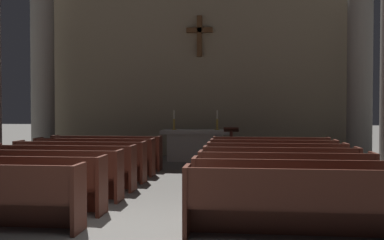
{
  "coord_description": "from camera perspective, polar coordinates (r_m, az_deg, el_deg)",
  "views": [
    {
      "loc": [
        1.47,
        -6.04,
        1.72
      ],
      "look_at": [
        0.0,
        7.55,
        1.35
      ],
      "focal_mm": 42.64,
      "sensor_mm": 36.0,
      "label": 1
    }
  ],
  "objects": [
    {
      "name": "altar",
      "position": [
        14.76,
        0.44,
        -3.08
      ],
      "size": [
        2.2,
        0.9,
        1.01
      ],
      "color": "#BCB7AD",
      "rests_on": "ground"
    },
    {
      "name": "pew_left_row_5",
      "position": [
        10.92,
        -13.83,
        -5.04
      ],
      "size": [
        3.06,
        0.5,
        0.95
      ],
      "color": "#4C2319",
      "rests_on": "ground"
    },
    {
      "name": "candlestick_right",
      "position": [
        14.67,
        3.16,
        -0.47
      ],
      "size": [
        0.16,
        0.16,
        0.63
      ],
      "color": "#B79338",
      "rests_on": "altar"
    },
    {
      "name": "pew_left_row_4",
      "position": [
        9.95,
        -15.91,
        -5.7
      ],
      "size": [
        3.06,
        0.5,
        0.95
      ],
      "color": "#4C2319",
      "rests_on": "ground"
    },
    {
      "name": "pew_right_row_2",
      "position": [
        7.2,
        12.4,
        -8.44
      ],
      "size": [
        3.06,
        0.5,
        0.95
      ],
      "color": "#4C2319",
      "rests_on": "ground"
    },
    {
      "name": "pew_right_row_6",
      "position": [
        11.34,
        10.1,
        -4.78
      ],
      "size": [
        3.06,
        0.5,
        0.95
      ],
      "color": "#4C2319",
      "rests_on": "ground"
    },
    {
      "name": "pew_left_row_3",
      "position": [
        9.0,
        -18.43,
        -6.48
      ],
      "size": [
        3.06,
        0.5,
        0.95
      ],
      "color": "#4C2319",
      "rests_on": "ground"
    },
    {
      "name": "pew_left_row_2",
      "position": [
        8.07,
        -21.56,
        -7.43
      ],
      "size": [
        3.06,
        0.5,
        0.95
      ],
      "color": "#4C2319",
      "rests_on": "ground"
    },
    {
      "name": "pew_right_row_7",
      "position": [
        12.38,
        9.77,
        -4.25
      ],
      "size": [
        3.06,
        0.5,
        0.95
      ],
      "color": "#4C2319",
      "rests_on": "ground"
    },
    {
      "name": "apse_with_cross",
      "position": [
        16.48,
        1.01,
        8.99
      ],
      "size": [
        11.44,
        0.42,
        7.72
      ],
      "color": "gray",
      "rests_on": "ground"
    },
    {
      "name": "pew_left_row_7",
      "position": [
        12.9,
        -10.64,
        -4.02
      ],
      "size": [
        3.06,
        0.5,
        0.95
      ],
      "color": "#4C2319",
      "rests_on": "ground"
    },
    {
      "name": "column_left_third",
      "position": [
        16.08,
        -18.2,
        7.4
      ],
      "size": [
        1.14,
        1.14,
        6.94
      ],
      "color": "gray",
      "rests_on": "ground"
    },
    {
      "name": "column_right_third",
      "position": [
        15.11,
        20.27,
        7.76
      ],
      "size": [
        1.14,
        1.14,
        6.94
      ],
      "color": "gray",
      "rests_on": "ground"
    },
    {
      "name": "pew_right_row_4",
      "position": [
        9.26,
        10.99,
        -6.21
      ],
      "size": [
        3.06,
        0.5,
        0.95
      ],
      "color": "#4C2319",
      "rests_on": "ground"
    },
    {
      "name": "candlestick_left",
      "position": [
        14.81,
        -2.26,
        -0.45
      ],
      "size": [
        0.16,
        0.16,
        0.63
      ],
      "color": "#B79338",
      "rests_on": "altar"
    },
    {
      "name": "pew_right_row_3",
      "position": [
        8.23,
        11.61,
        -7.18
      ],
      "size": [
        3.06,
        0.5,
        0.95
      ],
      "color": "#4C2319",
      "rests_on": "ground"
    },
    {
      "name": "pew_left_row_6",
      "position": [
        11.91,
        -12.1,
        -4.49
      ],
      "size": [
        3.06,
        0.5,
        0.95
      ],
      "color": "#4C2319",
      "rests_on": "ground"
    },
    {
      "name": "pew_right_row_1",
      "position": [
        6.18,
        13.47,
        -10.11
      ],
      "size": [
        3.06,
        0.5,
        0.95
      ],
      "color": "#4C2319",
      "rests_on": "ground"
    },
    {
      "name": "ground_plane",
      "position": [
        6.46,
        -7.46,
        -13.94
      ],
      "size": [
        80.0,
        80.0,
        0.0
      ],
      "primitive_type": "plane",
      "color": "#66635E"
    },
    {
      "name": "pew_right_row_5",
      "position": [
        10.3,
        10.5,
        -5.42
      ],
      "size": [
        3.06,
        0.5,
        0.95
      ],
      "color": "#4C2319",
      "rests_on": "ground"
    },
    {
      "name": "lectern",
      "position": [
        13.49,
        4.92,
        -3.46
      ],
      "size": [
        0.44,
        0.36,
        1.15
      ],
      "color": "#4C2319",
      "rests_on": "ground"
    }
  ]
}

